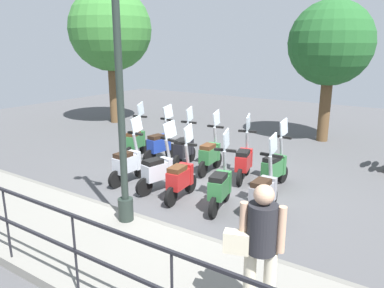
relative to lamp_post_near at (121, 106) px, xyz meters
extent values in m
plane|color=#4C4C4F|center=(2.40, -0.16, -2.17)|extent=(28.00, 28.00, 0.00)
cube|color=gray|center=(-0.80, -0.16, -2.10)|extent=(2.20, 20.00, 0.15)
cube|color=slate|center=(0.25, -0.16, -2.10)|extent=(0.10, 20.00, 0.15)
cube|color=black|center=(-1.80, -0.16, -0.97)|extent=(0.04, 16.00, 0.04)
cube|color=black|center=(-1.80, -0.16, -1.44)|extent=(0.04, 16.00, 0.04)
cylinder|color=black|center=(-1.80, -0.89, -1.50)|extent=(0.03, 0.03, 1.05)
cylinder|color=black|center=(-1.80, 0.56, -1.50)|extent=(0.03, 0.03, 1.05)
cylinder|color=#232D28|center=(0.00, 0.00, -1.82)|extent=(0.26, 0.26, 0.40)
cylinder|color=#232D28|center=(0.00, 0.00, 0.19)|extent=(0.12, 0.12, 4.42)
cylinder|color=beige|center=(-0.91, -3.02, -1.61)|extent=(0.14, 0.14, 0.82)
cylinder|color=beige|center=(-0.98, -2.81, -1.61)|extent=(0.14, 0.14, 0.82)
cylinder|color=#232328|center=(-0.95, -2.92, -0.93)|extent=(0.40, 0.40, 0.55)
sphere|color=tan|center=(-0.95, -2.92, -0.54)|extent=(0.22, 0.22, 0.22)
cylinder|color=tan|center=(-0.89, -3.11, -0.91)|extent=(0.09, 0.09, 0.52)
cylinder|color=tan|center=(-1.01, -2.73, -0.91)|extent=(0.09, 0.09, 0.52)
cube|color=beige|center=(-1.07, -2.68, -1.10)|extent=(0.22, 0.31, 0.24)
cylinder|color=brown|center=(6.56, 6.80, -0.93)|extent=(0.36, 0.36, 2.49)
sphere|color=#387A33|center=(6.56, 6.80, 1.53)|extent=(3.23, 3.23, 3.23)
cylinder|color=brown|center=(8.19, -1.20, -1.09)|extent=(0.36, 0.36, 2.17)
sphere|color=#235B28|center=(8.19, -1.20, 1.00)|extent=(2.66, 2.66, 2.66)
cylinder|color=black|center=(2.18, -1.83, -1.97)|extent=(0.40, 0.08, 0.40)
cylinder|color=black|center=(1.35, -1.83, -1.97)|extent=(0.40, 0.08, 0.40)
cube|color=gray|center=(1.68, -1.83, -1.69)|extent=(0.60, 0.28, 0.36)
cube|color=gray|center=(1.97, -1.83, -1.67)|extent=(0.12, 0.30, 0.44)
cube|color=black|center=(1.61, -1.83, -1.46)|extent=(0.40, 0.26, 0.10)
cylinder|color=gray|center=(2.03, -1.83, -1.32)|extent=(0.18, 0.07, 0.55)
cube|color=black|center=(2.03, -1.83, -1.04)|extent=(0.06, 0.44, 0.05)
cube|color=silver|center=(2.09, -1.83, -0.84)|extent=(0.39, 0.03, 0.42)
cylinder|color=black|center=(2.00, -0.91, -1.97)|extent=(0.41, 0.16, 0.40)
cylinder|color=black|center=(1.19, -1.08, -1.97)|extent=(0.41, 0.16, 0.40)
cube|color=#2D6B38|center=(1.51, -1.01, -1.69)|extent=(0.65, 0.40, 0.36)
cube|color=#2D6B38|center=(1.80, -0.95, -1.67)|extent=(0.18, 0.32, 0.44)
cube|color=black|center=(1.45, -1.03, -1.46)|extent=(0.45, 0.34, 0.10)
cylinder|color=gray|center=(1.86, -0.94, -1.32)|extent=(0.19, 0.11, 0.55)
cube|color=black|center=(1.86, -0.94, -1.04)|extent=(0.15, 0.44, 0.05)
cube|color=silver|center=(1.92, -0.93, -0.84)|extent=(0.39, 0.11, 0.42)
cylinder|color=black|center=(1.98, -0.04, -1.97)|extent=(0.41, 0.12, 0.40)
cylinder|color=black|center=(1.16, -0.12, -1.97)|extent=(0.41, 0.12, 0.40)
cube|color=#B21E1E|center=(1.48, -0.09, -1.69)|extent=(0.62, 0.34, 0.36)
cube|color=#B21E1E|center=(1.77, -0.06, -1.67)|extent=(0.15, 0.31, 0.44)
cube|color=#4C2D19|center=(1.42, -0.09, -1.46)|extent=(0.42, 0.30, 0.10)
cylinder|color=gray|center=(1.83, -0.05, -1.32)|extent=(0.19, 0.09, 0.55)
cube|color=black|center=(1.83, -0.05, -1.04)|extent=(0.10, 0.44, 0.05)
cube|color=silver|center=(1.89, -0.05, -0.84)|extent=(0.39, 0.07, 0.42)
cylinder|color=black|center=(2.07, 0.49, -1.97)|extent=(0.41, 0.17, 0.40)
cylinder|color=black|center=(1.26, 0.67, -1.97)|extent=(0.41, 0.17, 0.40)
cube|color=#B7BCC6|center=(1.58, 0.60, -1.69)|extent=(0.65, 0.40, 0.36)
cube|color=#B7BCC6|center=(1.87, 0.53, -1.67)|extent=(0.18, 0.32, 0.44)
cube|color=black|center=(1.52, 0.61, -1.46)|extent=(0.45, 0.34, 0.10)
cylinder|color=gray|center=(1.92, 0.52, -1.32)|extent=(0.19, 0.11, 0.55)
cube|color=black|center=(1.92, 0.52, -1.04)|extent=(0.15, 0.44, 0.05)
cube|color=silver|center=(1.98, 0.51, -0.84)|extent=(0.39, 0.11, 0.42)
cylinder|color=black|center=(2.10, 1.49, -1.97)|extent=(0.40, 0.09, 0.40)
cylinder|color=black|center=(1.27, 1.50, -1.97)|extent=(0.40, 0.09, 0.40)
cube|color=#B7BCC6|center=(1.60, 1.50, -1.69)|extent=(0.61, 0.29, 0.36)
cube|color=#B7BCC6|center=(1.89, 1.49, -1.67)|extent=(0.13, 0.30, 0.44)
cube|color=black|center=(1.53, 1.50, -1.46)|extent=(0.41, 0.27, 0.10)
cylinder|color=gray|center=(1.95, 1.49, -1.32)|extent=(0.18, 0.07, 0.55)
cube|color=black|center=(1.95, 1.49, -1.04)|extent=(0.07, 0.44, 0.05)
cube|color=silver|center=(2.01, 1.49, -0.84)|extent=(0.39, 0.04, 0.42)
cylinder|color=black|center=(3.67, -1.49, -1.97)|extent=(0.41, 0.12, 0.40)
cylinder|color=black|center=(2.84, -1.41, -1.97)|extent=(0.41, 0.12, 0.40)
cube|color=#2D6B38|center=(3.17, -1.44, -1.69)|extent=(0.63, 0.34, 0.36)
cube|color=#2D6B38|center=(3.46, -1.47, -1.67)|extent=(0.15, 0.31, 0.44)
cube|color=black|center=(3.10, -1.43, -1.46)|extent=(0.43, 0.30, 0.10)
cylinder|color=gray|center=(3.52, -1.48, -1.32)|extent=(0.19, 0.09, 0.55)
cube|color=black|center=(3.52, -1.48, -1.04)|extent=(0.11, 0.44, 0.05)
cube|color=silver|center=(3.58, -1.48, -0.84)|extent=(0.39, 0.07, 0.42)
cylinder|color=black|center=(3.73, -0.56, -1.97)|extent=(0.41, 0.17, 0.40)
cylinder|color=black|center=(2.93, -0.76, -1.97)|extent=(0.41, 0.17, 0.40)
cube|color=#B21E1E|center=(3.25, -0.68, -1.69)|extent=(0.65, 0.42, 0.36)
cube|color=#B21E1E|center=(3.53, -0.61, -1.67)|extent=(0.19, 0.32, 0.44)
cube|color=black|center=(3.18, -0.70, -1.46)|extent=(0.45, 0.35, 0.10)
cylinder|color=gray|center=(3.59, -0.60, -1.32)|extent=(0.19, 0.11, 0.55)
cube|color=black|center=(3.59, -0.60, -1.04)|extent=(0.16, 0.44, 0.05)
cube|color=silver|center=(3.64, -0.58, -0.84)|extent=(0.38, 0.12, 0.42)
cylinder|color=black|center=(3.77, 0.32, -1.97)|extent=(0.41, 0.11, 0.40)
cylinder|color=black|center=(2.94, 0.25, -1.97)|extent=(0.41, 0.11, 0.40)
cube|color=#2D6B38|center=(3.27, 0.28, -1.69)|extent=(0.62, 0.33, 0.36)
cube|color=#2D6B38|center=(3.56, 0.30, -1.67)|extent=(0.14, 0.31, 0.44)
cube|color=#4C2D19|center=(3.20, 0.27, -1.46)|extent=(0.42, 0.29, 0.10)
cylinder|color=gray|center=(3.62, 0.30, -1.32)|extent=(0.19, 0.08, 0.55)
cube|color=black|center=(3.62, 0.30, -1.04)|extent=(0.10, 0.44, 0.05)
cube|color=silver|center=(3.68, 0.31, -0.84)|extent=(0.39, 0.06, 0.42)
cylinder|color=black|center=(3.84, 1.19, -1.97)|extent=(0.41, 0.14, 0.40)
cylinder|color=black|center=(3.02, 1.07, -1.97)|extent=(0.41, 0.14, 0.40)
cube|color=black|center=(3.35, 1.12, -1.69)|extent=(0.63, 0.36, 0.36)
cube|color=black|center=(3.64, 1.16, -1.67)|extent=(0.16, 0.31, 0.44)
cube|color=black|center=(3.28, 1.11, -1.46)|extent=(0.43, 0.32, 0.10)
cylinder|color=gray|center=(3.70, 1.17, -1.32)|extent=(0.19, 0.10, 0.55)
cube|color=black|center=(3.70, 1.17, -1.04)|extent=(0.12, 0.44, 0.05)
cube|color=silver|center=(3.76, 1.18, -0.84)|extent=(0.39, 0.09, 0.42)
cylinder|color=black|center=(3.83, 1.87, -1.97)|extent=(0.41, 0.13, 0.40)
cylinder|color=black|center=(3.01, 1.98, -1.97)|extent=(0.41, 0.13, 0.40)
cube|color=navy|center=(3.33, 1.93, -1.69)|extent=(0.63, 0.35, 0.36)
cube|color=navy|center=(3.62, 1.90, -1.67)|extent=(0.16, 0.31, 0.44)
cube|color=black|center=(3.26, 1.94, -1.46)|extent=(0.43, 0.31, 0.10)
cylinder|color=gray|center=(3.68, 1.89, -1.32)|extent=(0.19, 0.09, 0.55)
cube|color=black|center=(3.68, 1.89, -1.04)|extent=(0.12, 0.44, 0.05)
cube|color=silver|center=(3.74, 1.88, -0.84)|extent=(0.39, 0.08, 0.42)
cylinder|color=black|center=(3.75, 2.83, -1.97)|extent=(0.41, 0.17, 0.40)
cylinder|color=black|center=(2.94, 2.63, -1.97)|extent=(0.41, 0.17, 0.40)
cube|color=#2D6B38|center=(3.26, 2.71, -1.69)|extent=(0.65, 0.41, 0.36)
cube|color=#2D6B38|center=(3.54, 2.78, -1.67)|extent=(0.19, 0.32, 0.44)
cube|color=#4C2D19|center=(3.19, 2.70, -1.46)|extent=(0.45, 0.35, 0.10)
cylinder|color=gray|center=(3.60, 2.80, -1.32)|extent=(0.19, 0.11, 0.55)
cube|color=black|center=(3.60, 2.80, -1.04)|extent=(0.16, 0.44, 0.05)
cube|color=silver|center=(3.66, 2.81, -0.84)|extent=(0.38, 0.12, 0.42)
camera|label=1|loc=(-4.37, -4.29, 0.97)|focal=35.00mm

